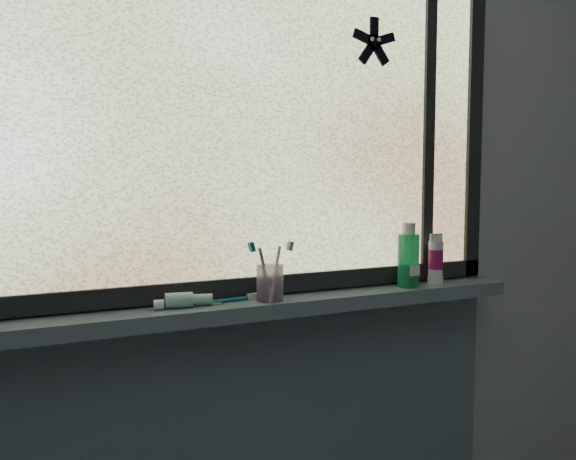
# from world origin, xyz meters

# --- Properties ---
(wall_back) EXTENTS (3.00, 0.01, 2.50)m
(wall_back) POSITION_xyz_m (0.00, 1.30, 1.25)
(wall_back) COLOR #9EA3A8
(wall_back) RESTS_ON ground
(windowsill) EXTENTS (1.62, 0.14, 0.04)m
(windowsill) POSITION_xyz_m (0.00, 1.23, 1.00)
(windowsill) COLOR slate
(windowsill) RESTS_ON wall_back
(window_pane) EXTENTS (1.50, 0.01, 1.00)m
(window_pane) POSITION_xyz_m (0.00, 1.28, 1.53)
(window_pane) COLOR silver
(window_pane) RESTS_ON wall_back
(frame_bottom) EXTENTS (1.60, 0.03, 0.05)m
(frame_bottom) POSITION_xyz_m (0.00, 1.28, 1.05)
(frame_bottom) COLOR black
(frame_bottom) RESTS_ON windowsill
(frame_right) EXTENTS (0.05, 0.03, 1.10)m
(frame_right) POSITION_xyz_m (0.78, 1.28, 1.53)
(frame_right) COLOR black
(frame_right) RESTS_ON wall_back
(frame_mullion) EXTENTS (0.03, 0.03, 1.00)m
(frame_mullion) POSITION_xyz_m (0.60, 1.28, 1.53)
(frame_mullion) COLOR black
(frame_mullion) RESTS_ON wall_back
(starfish_sticker) EXTENTS (0.15, 0.02, 0.15)m
(starfish_sticker) POSITION_xyz_m (0.40, 1.27, 1.72)
(starfish_sticker) COLOR black
(starfish_sticker) RESTS_ON window_pane
(toothpaste_tube) EXTENTS (0.22, 0.09, 0.04)m
(toothpaste_tube) POSITION_xyz_m (-0.17, 1.23, 1.04)
(toothpaste_tube) COLOR white
(toothpaste_tube) RESTS_ON windowsill
(toothbrush_cup) EXTENTS (0.08, 0.08, 0.09)m
(toothbrush_cup) POSITION_xyz_m (0.05, 1.21, 1.07)
(toothbrush_cup) COLOR #B794C3
(toothbrush_cup) RESTS_ON windowsill
(toothbrush_lying) EXTENTS (0.23, 0.04, 0.02)m
(toothbrush_lying) POSITION_xyz_m (-0.09, 1.24, 1.03)
(toothbrush_lying) COLOR #0C5A6F
(toothbrush_lying) RESTS_ON windowsill
(mouthwash_bottle) EXTENTS (0.08, 0.08, 0.15)m
(mouthwash_bottle) POSITION_xyz_m (0.49, 1.22, 1.11)
(mouthwash_bottle) COLOR #1E9E5E
(mouthwash_bottle) RESTS_ON windowsill
(cream_tube) EXTENTS (0.05, 0.05, 0.11)m
(cream_tube) POSITION_xyz_m (0.60, 1.23, 1.10)
(cream_tube) COLOR silver
(cream_tube) RESTS_ON windowsill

